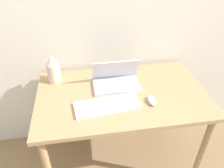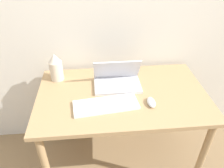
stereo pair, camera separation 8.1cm
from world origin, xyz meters
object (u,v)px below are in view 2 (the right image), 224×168
keyboard (106,105)px  mouse (151,102)px  vase (56,67)px  laptop (117,80)px

keyboard → mouse: 0.31m
keyboard → vase: 0.52m
keyboard → laptop: bearing=66.8°
laptop → mouse: laptop is taller
laptop → keyboard: 0.26m
keyboard → vase: vase is taller
laptop → vase: vase is taller
mouse → vase: size_ratio=0.49×
laptop → vase: bearing=165.0°
keyboard → mouse: bearing=-1.4°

